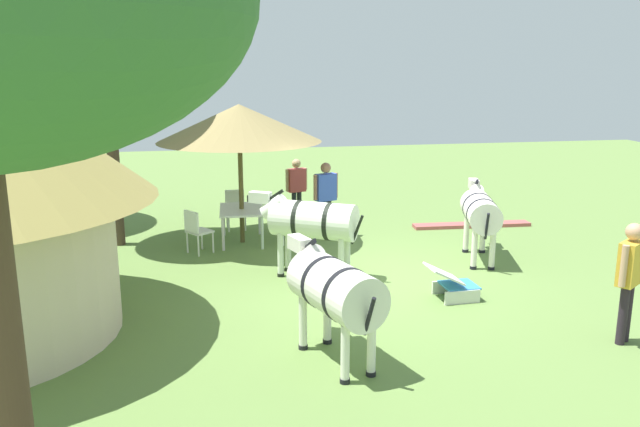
% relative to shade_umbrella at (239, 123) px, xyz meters
% --- Properties ---
extents(ground_plane, '(36.00, 36.00, 0.00)m').
position_rel_shade_umbrella_xyz_m(ground_plane, '(-2.80, -2.10, -2.56)').
color(ground_plane, '#5E7D3D').
extents(shade_umbrella, '(3.43, 3.43, 2.95)m').
position_rel_shade_umbrella_xyz_m(shade_umbrella, '(0.00, 0.00, 0.00)').
color(shade_umbrella, brown).
rests_on(shade_umbrella, ground_plane).
extents(patio_dining_table, '(1.35, 0.98, 0.74)m').
position_rel_shade_umbrella_xyz_m(patio_dining_table, '(-0.00, 0.00, -1.90)').
color(patio_dining_table, silver).
rests_on(patio_dining_table, ground_plane).
extents(patio_chair_near_hut, '(0.54, 0.53, 0.90)m').
position_rel_shade_umbrella_xyz_m(patio_chair_near_hut, '(-0.35, -1.14, -2.04)').
color(patio_chair_near_hut, silver).
rests_on(patio_chair_near_hut, ground_plane).
extents(patio_chair_west_end, '(0.45, 0.47, 0.90)m').
position_rel_shade_umbrella_xyz_m(patio_chair_west_end, '(1.19, 0.08, -2.04)').
color(patio_chair_west_end, silver).
rests_on(patio_chair_west_end, ground_plane).
extents(patio_chair_near_lawn, '(0.60, 0.60, 0.90)m').
position_rel_shade_umbrella_xyz_m(patio_chair_near_lawn, '(-0.70, 0.97, -2.04)').
color(patio_chair_near_lawn, silver).
rests_on(patio_chair_near_lawn, ground_plane).
extents(guest_beside_umbrella, '(0.31, 0.54, 1.56)m').
position_rel_shade_umbrella_xyz_m(guest_beside_umbrella, '(1.42, -1.40, -1.62)').
color(guest_beside_umbrella, black).
rests_on(guest_beside_umbrella, ground_plane).
extents(guest_behind_table, '(0.34, 0.57, 1.67)m').
position_rel_shade_umbrella_xyz_m(guest_behind_table, '(0.07, -1.84, -1.55)').
color(guest_behind_table, black).
rests_on(guest_behind_table, ground_plane).
extents(standing_watcher, '(0.44, 0.52, 1.71)m').
position_rel_shade_umbrella_xyz_m(standing_watcher, '(-6.06, -4.85, -1.53)').
color(standing_watcher, black).
rests_on(standing_watcher, ground_plane).
extents(striped_lounge_chair, '(0.58, 0.85, 0.59)m').
position_rel_shade_umbrella_xyz_m(striped_lounge_chair, '(-4.03, -3.17, -2.31)').
color(striped_lounge_chair, '#307CBE').
rests_on(striped_lounge_chair, ground_plane).
extents(zebra_nearest_camera, '(2.03, 1.11, 1.52)m').
position_rel_shade_umbrella_xyz_m(zebra_nearest_camera, '(-5.86, -0.80, -1.57)').
color(zebra_nearest_camera, silver).
rests_on(zebra_nearest_camera, ground_plane).
extents(zebra_by_umbrella, '(2.09, 0.97, 1.51)m').
position_rel_shade_umbrella_xyz_m(zebra_by_umbrella, '(-2.11, -4.47, -1.59)').
color(zebra_by_umbrella, silver).
rests_on(zebra_by_umbrella, ground_plane).
extents(zebra_toward_hut, '(1.37, 1.95, 1.58)m').
position_rel_shade_umbrella_xyz_m(zebra_toward_hut, '(-2.52, -1.07, -1.52)').
color(zebra_toward_hut, silver).
rests_on(zebra_toward_hut, ground_plane).
extents(acacia_tree_left_background, '(3.17, 3.17, 4.77)m').
position_rel_shade_umbrella_xyz_m(acacia_tree_left_background, '(2.37, 5.10, 1.24)').
color(acacia_tree_left_background, '#46352F').
rests_on(acacia_tree_left_background, ground_plane).
extents(acacia_tree_behind_hut, '(2.83, 2.83, 5.31)m').
position_rel_shade_umbrella_xyz_m(acacia_tree_behind_hut, '(0.29, 2.59, 1.86)').
color(acacia_tree_behind_hut, '#453428').
rests_on(acacia_tree_behind_hut, ground_plane).
extents(brick_patio_kerb, '(0.50, 2.81, 0.08)m').
position_rel_shade_umbrella_xyz_m(brick_patio_kerb, '(0.35, -5.42, -2.52)').
color(brick_patio_kerb, '#A34E4B').
rests_on(brick_patio_kerb, ground_plane).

